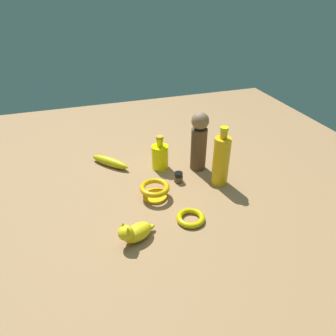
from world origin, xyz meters
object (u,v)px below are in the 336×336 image
bangle (191,218)px  banana (110,162)px  nail_polish_jar (178,177)px  bottle_tall (221,160)px  person_figure_adult (199,141)px  bowl (155,190)px  cat_figurine (135,232)px  bottle_short (160,156)px

bangle → banana: size_ratio=0.51×
nail_polish_jar → bangle: 0.24m
banana → bottle_tall: bearing=14.2°
bottle_tall → person_figure_adult: 0.14m
bowl → person_figure_adult: size_ratio=0.44×
bowl → banana: bearing=24.2°
bottle_tall → bowl: bearing=92.6°
cat_figurine → bottle_tall: bearing=-61.9°
nail_polish_jar → bottle_tall: 0.18m
nail_polish_jar → bowl: bearing=120.9°
bowl → cat_figurine: (-0.19, 0.12, 0.00)m
bowl → bottle_tall: 0.28m
bottle_tall → nail_polish_jar: bearing=68.8°
person_figure_adult → bowl: bearing=121.8°
nail_polish_jar → cat_figurine: 0.36m
bangle → person_figure_adult: (0.30, -0.15, 0.12)m
bowl → nail_polish_jar: (0.07, -0.12, -0.01)m
bottle_short → nail_polish_jar: bearing=-162.5°
bowl → person_figure_adult: 0.29m
bowl → nail_polish_jar: 0.14m
nail_polish_jar → cat_figurine: bearing=138.2°
nail_polish_jar → person_figure_adult: size_ratio=0.16×
cat_figurine → person_figure_adult: bearing=-46.0°
bowl → banana: bowl is taller
bottle_tall → banana: bottle_tall is taller
bottle_tall → bottle_short: (0.18, 0.19, -0.05)m
bottle_short → cat_figurine: (-0.39, 0.20, -0.02)m
bangle → banana: (0.44, 0.20, 0.01)m
bowl → person_figure_adult: bearing=-58.2°
bottle_tall → banana: size_ratio=1.26×
bangle → bottle_short: (0.36, 0.00, 0.05)m
bottle_short → cat_figurine: bearing=153.1°
bangle → bottle_short: 0.36m
bowl → banana: (0.28, 0.12, -0.01)m
banana → person_figure_adult: bearing=27.6°
bottle_short → banana: 0.22m
person_figure_adult → cat_figurine: 0.50m
cat_figurine → bottle_short: bearing=-26.9°
person_figure_adult → bottle_short: size_ratio=1.69×
cat_figurine → nail_polish_jar: bearing=-41.8°
bowl → cat_figurine: bearing=148.5°
bottle_tall → bangle: 0.27m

